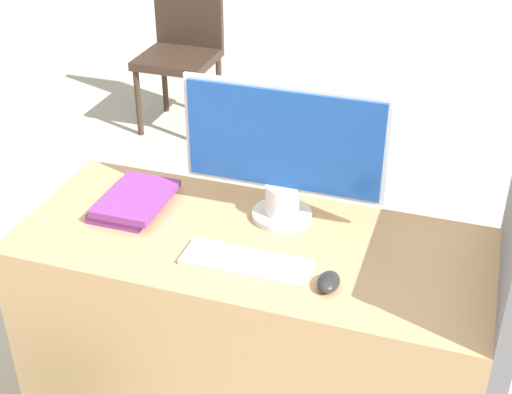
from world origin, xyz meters
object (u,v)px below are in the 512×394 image
Objects in this scene: monitor at (283,152)px; book_stack at (133,202)px; far_chair at (182,40)px; keyboard at (246,262)px; mouse at (328,282)px.

book_stack is (-0.46, -0.10, -0.20)m from monitor.
keyboard is at bearing -44.79° from far_chair.
monitor is 0.42m from mouse.
far_chair is at bearing 109.86° from book_stack.
keyboard is 0.38× the size of far_chair.
monitor is 1.68× the size of keyboard.
far_chair is (-1.22, 2.32, -0.22)m from keyboard.
monitor reaches higher than keyboard.
monitor is 2.30× the size of book_stack.
mouse is at bearing -16.22° from book_stack.
monitor is 0.35m from keyboard.
keyboard is 1.37× the size of book_stack.
far_chair is (-1.46, 2.35, -0.23)m from mouse.
far_chair reaches higher than keyboard.
keyboard is at bearing -21.17° from book_stack.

